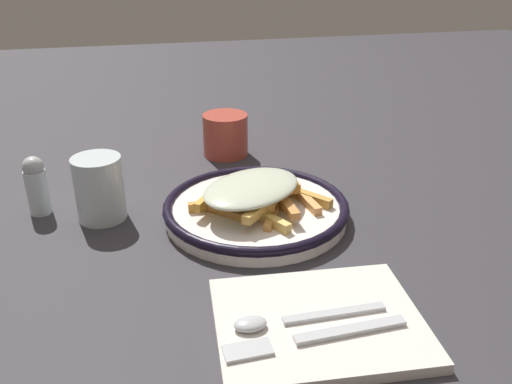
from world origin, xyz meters
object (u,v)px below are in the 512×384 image
(fork, at_px, (316,337))
(water_glass, at_px, (99,188))
(plate, at_px, (256,209))
(spoon, at_px, (284,320))
(fries_heap, at_px, (256,193))
(napkin, at_px, (318,322))
(salt_shaker, at_px, (36,185))
(coffee_mug, at_px, (223,135))

(fork, xyz_separation_m, water_glass, (0.31, 0.20, 0.03))
(plate, height_order, fork, plate)
(spoon, xyz_separation_m, water_glass, (0.28, 0.18, 0.03))
(fries_heap, distance_m, spoon, 0.23)
(plate, xyz_separation_m, water_glass, (0.05, 0.20, 0.03))
(fries_heap, xyz_separation_m, napkin, (-0.23, -0.01, -0.03))
(fork, bearing_deg, water_glass, 32.85)
(napkin, xyz_separation_m, salt_shaker, (0.31, 0.29, 0.04))
(water_glass, bearing_deg, fork, -147.15)
(fries_heap, xyz_separation_m, fork, (-0.26, 0.00, -0.03))
(water_glass, height_order, salt_shaker, water_glass)
(plate, relative_size, fork, 1.41)
(fries_heap, height_order, fork, fries_heap)
(plate, bearing_deg, spoon, 173.88)
(spoon, relative_size, coffee_mug, 1.51)
(napkin, xyz_separation_m, spoon, (-0.00, 0.03, 0.01))
(plate, relative_size, fries_heap, 1.28)
(plate, relative_size, salt_shaker, 3.01)
(fries_heap, height_order, napkin, fries_heap)
(spoon, xyz_separation_m, salt_shaker, (0.31, 0.26, 0.03))
(spoon, distance_m, water_glass, 0.33)
(coffee_mug, bearing_deg, salt_shaker, 119.66)
(spoon, height_order, water_glass, water_glass)
(fries_heap, height_order, coffee_mug, coffee_mug)
(coffee_mug, bearing_deg, fork, -179.79)
(fries_heap, distance_m, salt_shaker, 0.30)
(fork, relative_size, salt_shaker, 2.14)
(fries_heap, xyz_separation_m, coffee_mug, (0.25, 0.00, -0.00))
(water_glass, xyz_separation_m, coffee_mug, (0.19, -0.20, -0.01))
(napkin, height_order, spoon, spoon)
(napkin, relative_size, water_glass, 2.30)
(fork, height_order, coffee_mug, coffee_mug)
(plate, distance_m, salt_shaker, 0.30)
(plate, relative_size, water_glass, 2.86)
(water_glass, bearing_deg, salt_shaker, 68.45)
(plate, height_order, coffee_mug, coffee_mug)
(spoon, height_order, coffee_mug, coffee_mug)
(fork, height_order, water_glass, water_glass)
(spoon, bearing_deg, salt_shaker, 39.68)
(fries_heap, distance_m, napkin, 0.23)
(plate, distance_m, fork, 0.26)
(water_glass, height_order, coffee_mug, water_glass)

